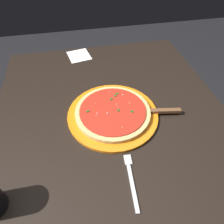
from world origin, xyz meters
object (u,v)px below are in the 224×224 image
Objects in this scene: serving_plate at (112,114)px; napkin_folded_right at (79,56)px; fork at (131,178)px; pizza at (112,112)px; pizza_server at (154,111)px.

napkin_folded_right is (0.48, 0.09, -0.00)m from serving_plate.
pizza is at bearing 1.48° from fork.
pizza_server reaches higher than serving_plate.
serving_plate is 0.49m from napkin_folded_right.
pizza_server is at bearing -99.41° from pizza.
pizza_server is at bearing -99.40° from serving_plate.
pizza is at bearing -169.26° from napkin_folded_right.
pizza is 0.49m from napkin_folded_right.
pizza_server reaches higher than napkin_folded_right.
serving_plate is 1.93× the size of fork.
pizza is at bearing -18.92° from serving_plate.
serving_plate is at bearing 161.08° from pizza.
napkin_folded_right is 0.76m from fork.
serving_plate is 0.27m from fork.
pizza_server is 1.77× the size of napkin_folded_right.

